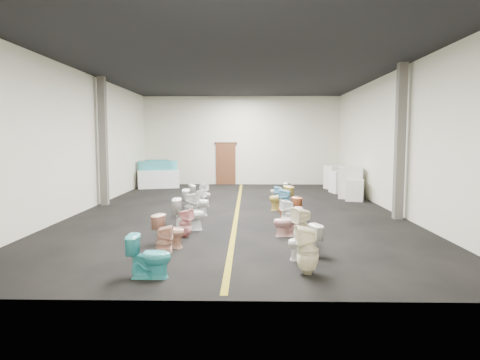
% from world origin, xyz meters
% --- Properties ---
extents(floor, '(16.00, 16.00, 0.00)m').
position_xyz_m(floor, '(0.00, 0.00, 0.00)').
color(floor, black).
rests_on(floor, ground).
extents(ceiling, '(16.00, 16.00, 0.00)m').
position_xyz_m(ceiling, '(0.00, 0.00, 4.50)').
color(ceiling, black).
rests_on(ceiling, ground).
extents(wall_back, '(10.00, 0.00, 10.00)m').
position_xyz_m(wall_back, '(0.00, 8.00, 2.25)').
color(wall_back, beige).
rests_on(wall_back, ground).
extents(wall_front, '(10.00, 0.00, 10.00)m').
position_xyz_m(wall_front, '(0.00, -8.00, 2.25)').
color(wall_front, beige).
rests_on(wall_front, ground).
extents(wall_left, '(0.00, 16.00, 16.00)m').
position_xyz_m(wall_left, '(-5.00, 0.00, 2.25)').
color(wall_left, beige).
rests_on(wall_left, ground).
extents(wall_right, '(0.00, 16.00, 16.00)m').
position_xyz_m(wall_right, '(5.00, 0.00, 2.25)').
color(wall_right, beige).
rests_on(wall_right, ground).
extents(aisle_stripe, '(0.12, 15.60, 0.01)m').
position_xyz_m(aisle_stripe, '(0.00, 0.00, 0.00)').
color(aisle_stripe, olive).
rests_on(aisle_stripe, floor).
extents(back_door, '(1.00, 0.10, 2.10)m').
position_xyz_m(back_door, '(-0.80, 7.94, 1.05)').
color(back_door, '#562D19').
rests_on(back_door, floor).
extents(door_frame, '(1.15, 0.08, 0.10)m').
position_xyz_m(door_frame, '(-0.80, 7.95, 2.12)').
color(door_frame, '#331C11').
rests_on(door_frame, back_door).
extents(column_left, '(0.25, 0.25, 4.50)m').
position_xyz_m(column_left, '(-4.75, 1.00, 2.25)').
color(column_left, '#59544C').
rests_on(column_left, floor).
extents(column_right, '(0.25, 0.25, 4.50)m').
position_xyz_m(column_right, '(4.75, -1.50, 2.25)').
color(column_right, '#59544C').
rests_on(column_right, floor).
extents(display_table, '(2.11, 1.48, 0.85)m').
position_xyz_m(display_table, '(-3.98, 6.35, 0.43)').
color(display_table, white).
rests_on(display_table, floor).
extents(bathtub, '(1.85, 0.84, 0.55)m').
position_xyz_m(bathtub, '(-3.98, 6.35, 1.07)').
color(bathtub, teal).
rests_on(bathtub, display_table).
extents(appliance_crate_a, '(0.79, 0.79, 0.81)m').
position_xyz_m(appliance_crate_a, '(4.40, 2.16, 0.40)').
color(appliance_crate_a, silver).
rests_on(appliance_crate_a, floor).
extents(appliance_crate_b, '(1.07, 1.07, 1.22)m').
position_xyz_m(appliance_crate_b, '(4.40, 2.95, 0.61)').
color(appliance_crate_b, silver).
rests_on(appliance_crate_b, floor).
extents(appliance_crate_c, '(0.97, 0.97, 0.95)m').
position_xyz_m(appliance_crate_c, '(4.40, 4.54, 0.47)').
color(appliance_crate_c, white).
rests_on(appliance_crate_c, floor).
extents(appliance_crate_d, '(0.97, 0.97, 1.09)m').
position_xyz_m(appliance_crate_d, '(4.40, 6.02, 0.54)').
color(appliance_crate_d, silver).
rests_on(appliance_crate_d, floor).
extents(toilet_left_0, '(0.73, 0.42, 0.74)m').
position_xyz_m(toilet_left_0, '(-1.30, -6.97, 0.37)').
color(toilet_left_0, '#38ABB2').
rests_on(toilet_left_0, floor).
extents(toilet_left_1, '(0.34, 0.33, 0.69)m').
position_xyz_m(toilet_left_1, '(-1.25, -6.01, 0.35)').
color(toilet_left_1, '#D99C86').
rests_on(toilet_left_1, floor).
extents(toilet_left_2, '(0.78, 0.59, 0.71)m').
position_xyz_m(toilet_left_2, '(-1.34, -4.93, 0.35)').
color(toilet_left_2, tan).
rests_on(toilet_left_2, floor).
extents(toilet_left_3, '(0.41, 0.41, 0.68)m').
position_xyz_m(toilet_left_3, '(-1.14, -3.99, 0.34)').
color(toilet_left_3, pink).
rests_on(toilet_left_3, floor).
extents(toilet_left_4, '(0.81, 0.46, 0.82)m').
position_xyz_m(toilet_left_4, '(-1.17, -3.14, 0.41)').
color(toilet_left_4, white).
rests_on(toilet_left_4, floor).
extents(toilet_left_5, '(0.48, 0.48, 0.83)m').
position_xyz_m(toilet_left_5, '(-1.25, -2.05, 0.42)').
color(toilet_left_5, silver).
rests_on(toilet_left_5, floor).
extents(toilet_left_6, '(0.80, 0.46, 0.81)m').
position_xyz_m(toilet_left_6, '(-1.24, -1.09, 0.41)').
color(toilet_left_6, white).
rests_on(toilet_left_6, floor).
extents(toilet_left_7, '(0.42, 0.41, 0.70)m').
position_xyz_m(toilet_left_7, '(-1.22, -0.14, 0.35)').
color(toilet_left_7, white).
rests_on(toilet_left_7, floor).
extents(toilet_left_8, '(0.86, 0.69, 0.77)m').
position_xyz_m(toilet_left_8, '(-1.32, 0.76, 0.38)').
color(toilet_left_8, white).
rests_on(toilet_left_8, floor).
extents(toilet_left_9, '(0.43, 0.43, 0.71)m').
position_xyz_m(toilet_left_9, '(-1.31, 1.67, 0.35)').
color(toilet_left_9, white).
rests_on(toilet_left_9, floor).
extents(toilet_right_0, '(0.40, 0.39, 0.85)m').
position_xyz_m(toilet_right_0, '(1.39, -6.75, 0.43)').
color(toilet_right_0, '#F5EBC5').
rests_on(toilet_right_0, floor).
extents(toilet_right_1, '(0.75, 0.59, 0.68)m').
position_xyz_m(toilet_right_1, '(1.45, -5.80, 0.34)').
color(toilet_right_1, white).
rests_on(toilet_right_1, floor).
extents(toilet_right_2, '(0.52, 0.51, 0.86)m').
position_xyz_m(toilet_right_2, '(1.54, -4.82, 0.43)').
color(toilet_right_2, '#F1E5C4').
rests_on(toilet_right_2, floor).
extents(toilet_right_3, '(0.72, 0.46, 0.70)m').
position_xyz_m(toilet_right_3, '(1.31, -3.82, 0.35)').
color(toilet_right_3, beige).
rests_on(toilet_right_3, floor).
extents(toilet_right_4, '(0.42, 0.41, 0.76)m').
position_xyz_m(toilet_right_4, '(1.39, -2.91, 0.38)').
color(toilet_right_4, white).
rests_on(toilet_right_4, floor).
extents(toilet_right_5, '(0.76, 0.62, 0.68)m').
position_xyz_m(toilet_right_5, '(1.53, -1.89, 0.34)').
color(toilet_right_5, '#D37040').
rests_on(toilet_right_5, floor).
extents(toilet_right_6, '(0.47, 0.46, 0.80)m').
position_xyz_m(toilet_right_6, '(1.51, -0.90, 0.40)').
color(toilet_right_6, '#71B9D8').
rests_on(toilet_right_6, floor).
extents(toilet_right_7, '(0.89, 0.71, 0.79)m').
position_xyz_m(toilet_right_7, '(1.42, -0.00, 0.40)').
color(toilet_right_7, '#DDBC56').
rests_on(toilet_right_7, floor).
extents(toilet_right_8, '(0.36, 0.36, 0.68)m').
position_xyz_m(toilet_right_8, '(1.44, 1.01, 0.34)').
color(toilet_right_8, '#74B9E4').
rests_on(toilet_right_8, floor).
extents(toilet_right_9, '(0.81, 0.63, 0.73)m').
position_xyz_m(toilet_right_9, '(1.52, 1.93, 0.36)').
color(toilet_right_9, silver).
rests_on(toilet_right_9, floor).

